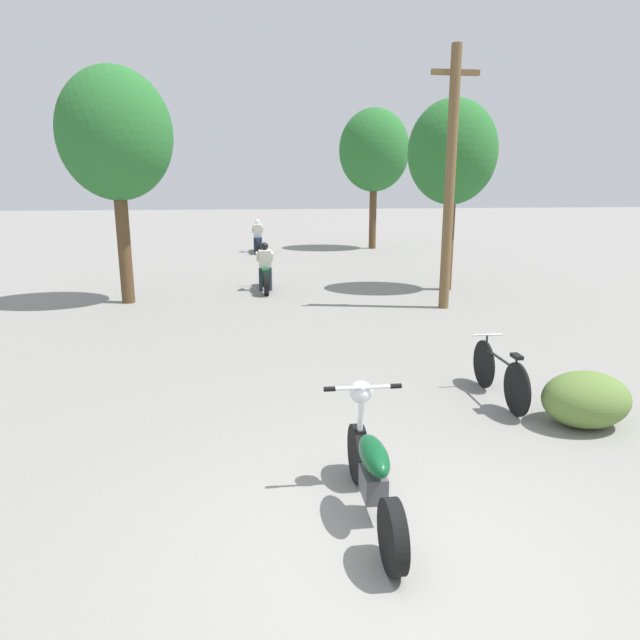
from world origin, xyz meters
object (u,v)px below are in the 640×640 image
(roadside_tree_right_far, at_px, (374,151))
(motorcycle_foreground, at_px, (372,470))
(roadside_tree_right_near, at_px, (452,154))
(bicycle_parked, at_px, (500,374))
(motorcycle_rider_far, at_px, (258,240))
(motorcycle_rider_lead, at_px, (265,272))
(roadside_tree_left, at_px, (115,136))
(utility_pole, at_px, (450,178))

(roadside_tree_right_far, xyz_separation_m, motorcycle_foreground, (-4.63, -21.09, -3.85))
(roadside_tree_right_far, bearing_deg, motorcycle_foreground, -102.38)
(roadside_tree_right_near, bearing_deg, bicycle_parked, -104.48)
(motorcycle_rider_far, bearing_deg, bicycle_parked, -80.47)
(motorcycle_foreground, distance_m, motorcycle_rider_lead, 11.32)
(roadside_tree_right_near, distance_m, roadside_tree_right_far, 10.31)
(roadside_tree_left, xyz_separation_m, bicycle_parked, (6.47, -7.53, -3.67))
(roadside_tree_right_far, distance_m, motorcycle_rider_lead, 11.72)
(utility_pole, bearing_deg, motorcycle_rider_lead, 146.29)
(roadside_tree_right_far, bearing_deg, motorcycle_rider_far, -171.32)
(roadside_tree_right_far, xyz_separation_m, motorcycle_rider_lead, (-5.21, -9.79, -3.79))
(roadside_tree_right_far, height_order, motorcycle_foreground, roadside_tree_right_far)
(roadside_tree_right_near, height_order, roadside_tree_right_far, roadside_tree_right_far)
(roadside_tree_left, relative_size, motorcycle_rider_lead, 2.70)
(roadside_tree_left, bearing_deg, motorcycle_foreground, -67.89)
(utility_pole, xyz_separation_m, motorcycle_rider_far, (-4.24, 11.81, -2.53))
(roadside_tree_right_far, distance_m, motorcycle_rider_far, 6.50)
(bicycle_parked, bearing_deg, roadside_tree_right_far, 83.07)
(roadside_tree_right_near, bearing_deg, utility_pole, -110.48)
(roadside_tree_right_near, bearing_deg, roadside_tree_left, -175.28)
(motorcycle_rider_far, bearing_deg, motorcycle_rider_lead, -89.89)
(utility_pole, height_order, motorcycle_rider_lead, utility_pole)
(roadside_tree_right_near, height_order, motorcycle_foreground, roadside_tree_right_near)
(motorcycle_rider_far, relative_size, bicycle_parked, 1.14)
(roadside_tree_right_far, relative_size, motorcycle_foreground, 3.04)
(utility_pole, relative_size, roadside_tree_right_far, 0.97)
(roadside_tree_right_far, bearing_deg, bicycle_parked, -96.93)
(roadside_tree_left, height_order, motorcycle_foreground, roadside_tree_left)
(utility_pole, height_order, roadside_tree_right_near, utility_pole)
(motorcycle_rider_lead, bearing_deg, motorcycle_rider_far, 90.11)
(roadside_tree_right_near, bearing_deg, roadside_tree_right_far, 89.31)
(roadside_tree_left, height_order, bicycle_parked, roadside_tree_left)
(motorcycle_rider_far, bearing_deg, roadside_tree_right_far, 8.68)
(roadside_tree_right_near, distance_m, roadside_tree_left, 8.64)
(motorcycle_rider_lead, bearing_deg, roadside_tree_left, -160.90)
(roadside_tree_right_near, xyz_separation_m, motorcycle_foreground, (-4.50, -10.79, -3.27))
(roadside_tree_left, height_order, motorcycle_rider_lead, roadside_tree_left)
(motorcycle_foreground, distance_m, motorcycle_rider_far, 20.30)
(motorcycle_foreground, height_order, motorcycle_rider_lead, motorcycle_rider_lead)
(motorcycle_foreground, relative_size, bicycle_parked, 1.13)
(roadside_tree_right_near, relative_size, motorcycle_foreground, 2.56)
(roadside_tree_right_near, relative_size, motorcycle_rider_far, 2.53)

